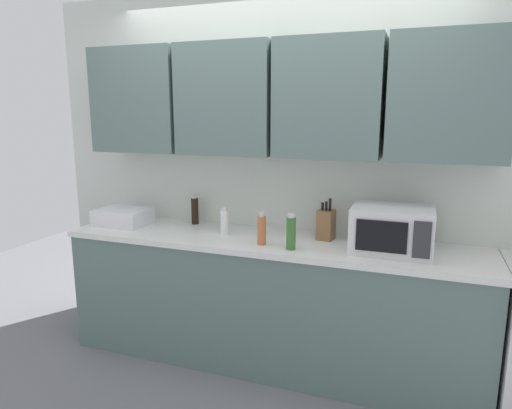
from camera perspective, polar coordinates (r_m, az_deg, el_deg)
The scene contains 9 objects.
wall_back_with_cabinets at distance 3.20m, azimuth 3.02°, elevation 8.59°, with size 3.72×0.38×2.60m.
counter_run at distance 3.25m, azimuth 1.57°, elevation -11.96°, with size 2.85×0.63×0.90m.
microwave at distance 2.90m, azimuth 16.66°, elevation -3.03°, with size 0.48×0.37×0.28m.
dish_rack at distance 3.62m, azimuth -16.26°, elevation -1.48°, with size 0.38×0.30×0.12m, color silver.
knife_block at distance 3.10m, azimuth 8.75°, elevation -2.45°, with size 0.11×0.13×0.28m.
bottle_soy_dark at distance 3.51m, azimuth -7.65°, elevation -0.72°, with size 0.06×0.06×0.22m.
bottle_spice_jar at distance 2.94m, azimuth 0.79°, elevation -3.21°, with size 0.05×0.05×0.21m.
bottle_green_oil at distance 2.84m, azimuth 4.40°, elevation -3.50°, with size 0.06×0.06×0.23m.
bottle_white_jar at distance 3.19m, azimuth -3.94°, elevation -2.15°, with size 0.06×0.06×0.20m.
Camera 1 is at (0.95, -3.12, 1.74)m, focal length 31.98 mm.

